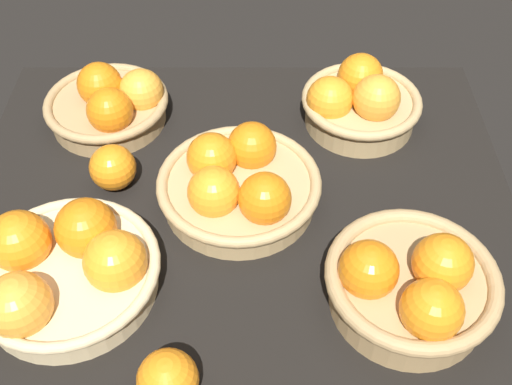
{
  "coord_description": "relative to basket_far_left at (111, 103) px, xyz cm",
  "views": [
    {
      "loc": [
        2.52,
        -62.17,
        72.76
      ],
      "look_at": [
        2.51,
        -0.49,
        7.0
      ],
      "focal_mm": 43.45,
      "sensor_mm": 36.0,
      "label": 1
    }
  ],
  "objects": [
    {
      "name": "basket_near_left",
      "position": [
        -0.43,
        -34.38,
        0.21
      ],
      "size": [
        24.62,
        24.62,
        10.38
      ],
      "color": "#D3BC8C",
      "rests_on": "market_tray"
    },
    {
      "name": "loose_orange_front_gap",
      "position": [
        2.63,
        -15.07,
        -0.35
      ],
      "size": [
        7.15,
        7.15,
        7.15
      ],
      "primitive_type": "sphere",
      "color": "orange",
      "rests_on": "market_tray"
    },
    {
      "name": "basket_far_right",
      "position": [
        41.74,
        -0.09,
        0.47
      ],
      "size": [
        20.17,
        20.17,
        11.1
      ],
      "color": "tan",
      "rests_on": "market_tray"
    },
    {
      "name": "basket_near_right",
      "position": [
        44.1,
        -37.42,
        0.89
      ],
      "size": [
        22.34,
        22.34,
        11.76
      ],
      "color": "tan",
      "rests_on": "market_tray"
    },
    {
      "name": "basket_far_left",
      "position": [
        0.0,
        0.0,
        0.0
      ],
      "size": [
        20.97,
        20.97,
        10.45
      ],
      "color": "tan",
      "rests_on": "market_tray"
    },
    {
      "name": "basket_center",
      "position": [
        21.55,
        -18.67,
        -0.05
      ],
      "size": [
        24.53,
        24.53,
        9.98
      ],
      "color": "tan",
      "rests_on": "market_tray"
    },
    {
      "name": "market_tray",
      "position": [
        21.97,
        -20.21,
        -5.43
      ],
      "size": [
        84.0,
        72.0,
        3.0
      ],
      "primitive_type": "cube",
      "color": "black",
      "rests_on": "ground"
    },
    {
      "name": "loose_orange_back_gap",
      "position": [
        14.41,
        -49.69,
        -0.32
      ],
      "size": [
        7.22,
        7.22,
        7.22
      ],
      "primitive_type": "sphere",
      "color": "orange",
      "rests_on": "market_tray"
    }
  ]
}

